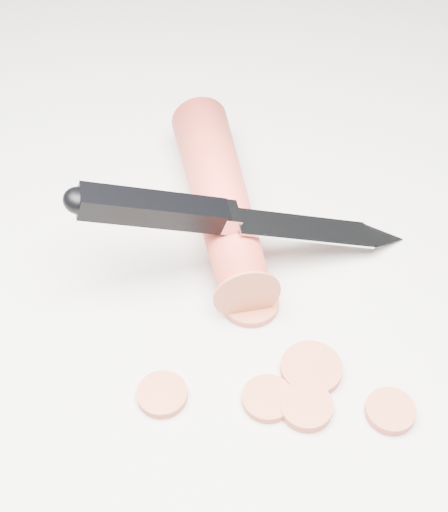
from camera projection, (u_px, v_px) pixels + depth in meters
name	position (u px, v px, depth m)	size (l,w,h in m)	color
ground	(242.00, 295.00, 0.50)	(2.40, 2.40, 0.00)	beige
carrot	(220.00, 197.00, 0.53)	(0.04, 0.04, 0.19)	red
carrot_slice_0	(162.00, 394.00, 0.44)	(0.03, 0.03, 0.01)	#C15432
carrot_slice_1	(250.00, 303.00, 0.49)	(0.04, 0.04, 0.01)	#C15432
carrot_slice_2	(311.00, 369.00, 0.45)	(0.04, 0.04, 0.01)	#C15432
carrot_slice_3	(268.00, 398.00, 0.44)	(0.03, 0.03, 0.01)	#C15432
carrot_slice_4	(306.00, 407.00, 0.43)	(0.03, 0.03, 0.01)	#C15432
carrot_slice_5	(390.00, 411.00, 0.43)	(0.03, 0.03, 0.01)	#C15432
kitchen_knife	(248.00, 216.00, 0.48)	(0.24, 0.08, 0.09)	#B4B6BB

